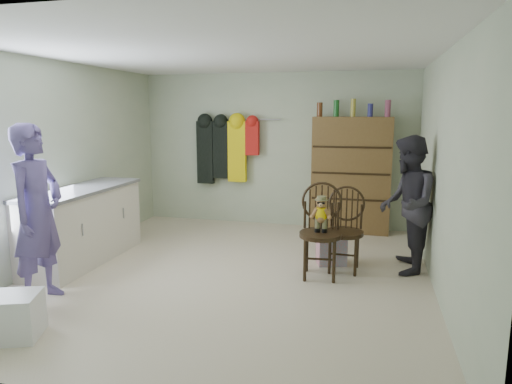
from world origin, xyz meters
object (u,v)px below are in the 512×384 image
(chair_far, at_px, (345,226))
(dresser, at_px, (351,175))
(chair_front, at_px, (321,224))
(counter, at_px, (83,225))

(chair_far, height_order, dresser, dresser)
(chair_far, distance_m, dresser, 1.86)
(chair_front, bearing_deg, dresser, 79.42)
(chair_far, relative_size, dresser, 0.48)
(chair_front, xyz_separation_m, dresser, (0.23, 2.10, 0.29))
(chair_front, height_order, chair_far, chair_front)
(chair_front, distance_m, chair_far, 0.39)
(chair_front, relative_size, chair_far, 1.08)
(counter, bearing_deg, dresser, 35.69)
(counter, distance_m, dresser, 3.96)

